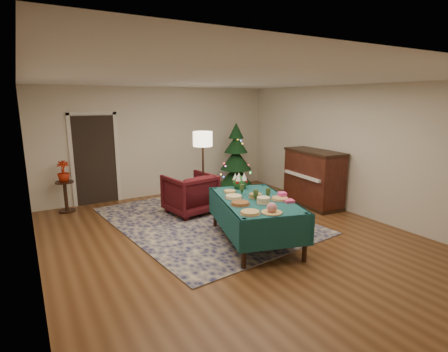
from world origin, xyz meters
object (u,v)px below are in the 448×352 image
gift_box (282,195)px  christmas_tree (236,161)px  armchair (190,192)px  piano (313,179)px  floor_lamp (203,144)px  side_table (66,197)px  potted_plant (64,176)px  buffet_table (255,208)px

gift_box → christmas_tree: 3.47m
armchair → christmas_tree: bearing=-157.7°
piano → gift_box: bearing=-147.0°
floor_lamp → gift_box: bearing=-81.9°
armchair → side_table: 2.71m
armchair → gift_box: bearing=99.7°
potted_plant → christmas_tree: size_ratio=0.25×
gift_box → christmas_tree: christmas_tree is taller
christmas_tree → piano: (0.85, -1.98, -0.19)m
gift_box → piano: 2.39m
armchair → piano: (2.71, -0.86, 0.15)m
side_table → armchair: bearing=-32.5°
gift_box → potted_plant: bearing=129.7°
armchair → christmas_tree: christmas_tree is taller
buffet_table → piano: size_ratio=1.44×
piano → potted_plant: bearing=155.1°
christmas_tree → armchair: bearing=-149.0°
buffet_table → gift_box: 0.51m
buffet_table → gift_box: bearing=-23.5°
floor_lamp → piano: 2.66m
buffet_table → christmas_tree: 3.47m
gift_box → floor_lamp: (-0.33, 2.30, 0.65)m
side_table → potted_plant: (0.00, 0.00, 0.47)m
buffet_table → gift_box: (0.43, -0.19, 0.20)m
potted_plant → piano: (4.99, -2.32, -0.18)m
gift_box → armchair: armchair is taller
armchair → side_table: (-2.28, 1.45, -0.15)m
potted_plant → piano: size_ratio=0.29×
armchair → buffet_table: bearing=89.7°
side_table → piano: (4.99, -2.32, 0.29)m
buffet_table → armchair: 2.00m
potted_plant → gift_box: bearing=-50.3°
christmas_tree → buffet_table: bearing=-116.9°
side_table → christmas_tree: bearing=-4.7°
gift_box → potted_plant: size_ratio=0.27×
side_table → potted_plant: bearing=0.0°
gift_box → piano: bearing=33.0°
gift_box → christmas_tree: bearing=70.8°
armchair → side_table: size_ratio=1.40×
floor_lamp → christmas_tree: bearing=33.7°
side_table → piano: bearing=-24.9°
buffet_table → potted_plant: potted_plant is taller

